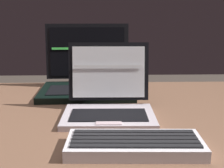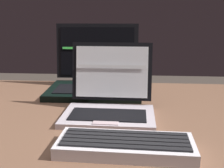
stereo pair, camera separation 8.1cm
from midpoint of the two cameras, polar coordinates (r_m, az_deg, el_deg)
desk at (r=0.93m, az=-3.54°, el=-11.19°), size 1.70×0.80×0.76m
laptop_front at (r=0.85m, az=2.23°, el=-3.54°), size 0.27×0.22×0.21m
laptop_rear at (r=1.11m, az=-1.35°, el=1.15°), size 0.36×0.28×0.26m
external_keyboard at (r=0.65m, az=6.37°, el=-12.26°), size 0.31×0.13×0.03m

